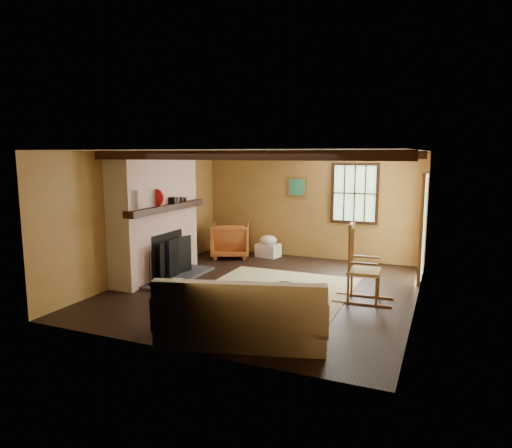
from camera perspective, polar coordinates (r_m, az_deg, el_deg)
The scene contains 10 objects.
ground at distance 8.08m, azimuth 1.09°, elevation -8.15°, with size 5.50×5.50×0.00m, color black.
room_envelope at distance 7.92m, azimuth 3.30°, elevation 3.57°, with size 5.02×5.52×2.44m.
fireplace at distance 8.89m, azimuth -12.33°, elevation 0.50°, with size 1.02×2.30×2.40m.
rug at distance 7.83m, azimuth 1.91°, elevation -8.68°, with size 2.50×3.00×0.01m, color tan.
rocking_chair at distance 7.53m, azimuth 13.00°, elevation -5.40°, with size 0.95×0.55×1.28m.
sofa at distance 5.87m, azimuth -1.60°, elevation -11.63°, with size 2.30×1.49×0.86m.
firewood_pile at distance 11.02m, azimuth -2.62°, elevation -2.90°, with size 0.66×0.12×0.24m.
laundry_basket at distance 10.51m, azimuth 1.53°, elevation -3.31°, with size 0.50×0.38×0.30m, color silver.
basket_pillow at distance 10.46m, azimuth 1.54°, elevation -1.97°, with size 0.40×0.32×0.20m, color silver.
armchair at distance 10.45m, azimuth -3.23°, elevation -2.03°, with size 0.84×0.86×0.79m, color #BF6026.
Camera 1 is at (2.87, -7.18, 2.35)m, focal length 32.00 mm.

